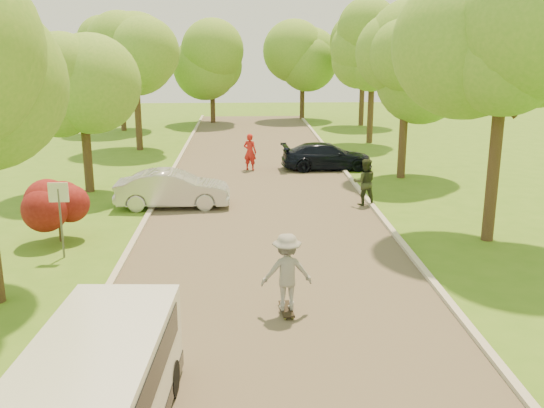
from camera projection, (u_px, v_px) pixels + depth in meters
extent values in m
plane|color=#42711B|center=(276.00, 314.00, 13.57)|extent=(100.00, 100.00, 0.00)
cube|color=#4C4438|center=(264.00, 216.00, 21.29)|extent=(8.00, 60.00, 0.01)
cube|color=#B2AD9E|center=(148.00, 216.00, 21.09)|extent=(0.18, 60.00, 0.12)
cube|color=#B2AD9E|center=(378.00, 213.00, 21.46)|extent=(0.18, 60.00, 0.12)
cylinder|color=#59595E|center=(61.00, 224.00, 16.91)|extent=(0.06, 0.06, 2.00)
cube|color=white|center=(58.00, 192.00, 16.68)|extent=(0.55, 0.04, 0.55)
cylinder|color=#382619|center=(61.00, 230.00, 18.50)|extent=(0.12, 0.12, 0.70)
sphere|color=#590F0F|center=(59.00, 206.00, 18.31)|extent=(1.70, 1.70, 1.70)
sphere|color=#569127|center=(0.00, 53.00, 12.81)|extent=(3.45, 3.45, 3.45)
cylinder|color=#382619|center=(87.00, 153.00, 24.43)|extent=(0.36, 0.36, 3.15)
sphere|color=#569127|center=(82.00, 82.00, 23.70)|extent=(4.20, 4.20, 4.20)
sphere|color=#569127|center=(97.00, 65.00, 23.57)|extent=(3.15, 3.15, 3.15)
cylinder|color=#382619|center=(138.00, 116.00, 34.02)|extent=(0.36, 0.36, 3.83)
sphere|color=#569127|center=(135.00, 55.00, 33.15)|extent=(4.80, 4.80, 4.80)
sphere|color=#569127|center=(147.00, 41.00, 33.00)|extent=(3.60, 3.60, 3.60)
cylinder|color=#382619|center=(493.00, 179.00, 18.21)|extent=(0.36, 0.36, 3.83)
sphere|color=#569127|center=(504.00, 63.00, 17.33)|extent=(5.00, 5.00, 5.00)
sphere|color=#569127|center=(532.00, 36.00, 17.17)|extent=(3.75, 3.75, 3.75)
cylinder|color=#382619|center=(403.00, 141.00, 26.94)|extent=(0.36, 0.36, 3.38)
sphere|color=#569127|center=(407.00, 71.00, 26.16)|extent=(4.40, 4.40, 4.40)
sphere|color=#569127|center=(423.00, 56.00, 26.02)|extent=(3.30, 3.30, 3.30)
cylinder|color=#382619|center=(371.00, 109.00, 36.53)|extent=(0.36, 0.36, 4.05)
sphere|color=#569127|center=(373.00, 48.00, 35.61)|extent=(5.20, 5.20, 5.20)
sphere|color=#569127|center=(387.00, 34.00, 35.44)|extent=(3.90, 3.90, 3.90)
cylinder|color=#382619|center=(122.00, 104.00, 41.66)|extent=(0.36, 0.36, 3.60)
sphere|color=#569127|center=(119.00, 55.00, 40.81)|extent=(5.00, 5.00, 5.00)
sphere|color=#569127|center=(130.00, 44.00, 40.65)|extent=(3.75, 3.75, 3.75)
cylinder|color=#382619|center=(362.00, 99.00, 44.33)|extent=(0.36, 0.36, 3.83)
sphere|color=#569127|center=(364.00, 51.00, 43.45)|extent=(5.00, 5.00, 5.00)
sphere|color=#569127|center=(374.00, 40.00, 43.29)|extent=(3.75, 3.75, 3.75)
cylinder|color=#382619|center=(213.00, 100.00, 45.82)|extent=(0.36, 0.36, 3.38)
sphere|color=#569127|center=(212.00, 58.00, 45.02)|extent=(4.80, 4.80, 4.80)
sphere|color=#569127|center=(221.00, 48.00, 44.86)|extent=(3.60, 3.60, 3.60)
cylinder|color=#382619|center=(302.00, 96.00, 48.04)|extent=(0.36, 0.36, 3.60)
sphere|color=#569127|center=(303.00, 54.00, 47.19)|extent=(5.00, 5.00, 5.00)
sphere|color=#569127|center=(312.00, 44.00, 47.03)|extent=(3.75, 3.75, 3.75)
cube|color=white|center=(95.00, 396.00, 8.74)|extent=(2.05, 4.66, 1.57)
cube|color=black|center=(97.00, 364.00, 8.88)|extent=(2.01, 3.33, 0.52)
cylinder|color=black|center=(76.00, 378.00, 10.38)|extent=(0.26, 0.64, 0.63)
cylinder|color=black|center=(170.00, 379.00, 10.37)|extent=(0.26, 0.64, 0.63)
imported|color=#BBBAC0|center=(173.00, 189.00, 22.27)|extent=(4.20, 1.52, 1.38)
imported|color=black|center=(327.00, 156.00, 29.02)|extent=(4.44, 1.97, 1.27)
cube|color=black|center=(286.00, 309.00, 13.59)|extent=(0.32, 0.92, 0.02)
cylinder|color=#BFCC4C|center=(288.00, 305.00, 13.92)|extent=(0.04, 0.07, 0.07)
cylinder|color=#BFCC4C|center=(281.00, 306.00, 13.90)|extent=(0.04, 0.07, 0.07)
cylinder|color=#BFCC4C|center=(292.00, 317.00, 13.31)|extent=(0.04, 0.07, 0.07)
cylinder|color=#BFCC4C|center=(285.00, 318.00, 13.29)|extent=(0.04, 0.07, 0.07)
imported|color=gray|center=(287.00, 272.00, 13.36)|extent=(1.18, 0.74, 1.76)
imported|color=#B31D1A|center=(250.00, 152.00, 28.74)|extent=(0.76, 0.64, 1.76)
imported|color=#29321E|center=(365.00, 182.00, 22.49)|extent=(0.87, 0.69, 1.76)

